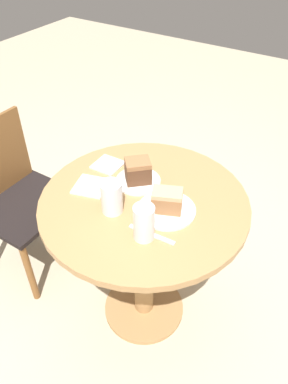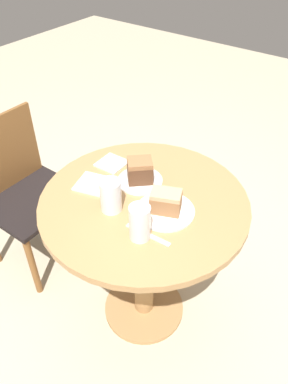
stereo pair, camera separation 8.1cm
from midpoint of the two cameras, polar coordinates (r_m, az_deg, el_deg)
ground_plane at (r=2.09m, az=1.17°, el=-17.32°), size 8.00×8.00×0.00m
table at (r=1.63m, az=1.43°, el=-6.23°), size 0.85×0.85×0.77m
chair at (r=2.12m, az=-16.75°, el=0.20°), size 0.47×0.40×0.85m
plate_near at (r=1.45m, az=4.87°, el=-2.92°), size 0.23×0.23×0.01m
plate_far at (r=1.58m, az=0.85°, el=1.70°), size 0.19×0.19×0.01m
cake_slice_near at (r=1.41m, az=4.97°, el=-1.47°), size 0.12×0.14×0.09m
cake_slice_far at (r=1.55m, az=0.87°, el=3.27°), size 0.13×0.13×0.10m
glass_lemonade at (r=1.42m, az=-3.45°, el=-0.83°), size 0.08×0.08×0.13m
glass_water at (r=1.31m, az=1.13°, el=-5.02°), size 0.08×0.08×0.14m
napkin_stack at (r=1.58m, az=-6.36°, el=1.22°), size 0.16×0.16×0.01m
fork at (r=1.36m, az=2.32°, el=-6.57°), size 0.03×0.19×0.00m
napkin_side at (r=1.69m, az=-3.56°, el=4.34°), size 0.12×0.12×0.01m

